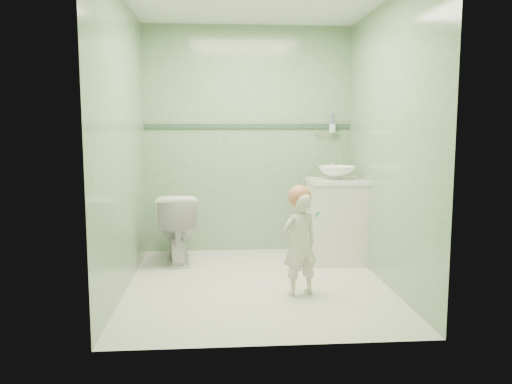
{
  "coord_description": "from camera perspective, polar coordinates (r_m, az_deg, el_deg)",
  "views": [
    {
      "loc": [
        -0.34,
        -4.25,
        1.34
      ],
      "look_at": [
        0.0,
        0.15,
        0.78
      ],
      "focal_mm": 35.93,
      "sensor_mm": 36.0,
      "label": 1
    }
  ],
  "objects": [
    {
      "name": "toilet",
      "position": [
        5.16,
        -8.8,
        -3.94
      ],
      "size": [
        0.45,
        0.71,
        0.69
      ],
      "primitive_type": "imported",
      "rotation": [
        0.0,
        0.0,
        3.23
      ],
      "color": "white",
      "rests_on": "ground"
    },
    {
      "name": "ground",
      "position": [
        4.47,
        0.15,
        -10.22
      ],
      "size": [
        2.5,
        2.5,
        0.0
      ],
      "primitive_type": "plane",
      "color": "silver",
      "rests_on": "ground"
    },
    {
      "name": "hair_cap",
      "position": [
        4.07,
        4.9,
        -0.52
      ],
      "size": [
        0.18,
        0.18,
        0.18
      ],
      "primitive_type": "sphere",
      "color": "#BD6E49",
      "rests_on": "toddler"
    },
    {
      "name": "vanity",
      "position": [
        5.17,
        8.86,
        -3.32
      ],
      "size": [
        0.52,
        0.5,
        0.8
      ],
      "primitive_type": "cube",
      "color": "white",
      "rests_on": "ground"
    },
    {
      "name": "cup_holder",
      "position": [
        5.57,
        8.44,
        7.07
      ],
      "size": [
        0.26,
        0.07,
        0.21
      ],
      "color": "silver",
      "rests_on": "room_shell"
    },
    {
      "name": "room_shell",
      "position": [
        4.26,
        0.16,
        5.35
      ],
      "size": [
        2.5,
        2.54,
        2.4
      ],
      "color": "gray",
      "rests_on": "ground"
    },
    {
      "name": "counter",
      "position": [
        5.11,
        8.95,
        1.2
      ],
      "size": [
        0.54,
        0.52,
        0.04
      ],
      "primitive_type": "cube",
      "color": "white",
      "rests_on": "vanity"
    },
    {
      "name": "trim_stripe",
      "position": [
        5.5,
        -0.88,
        7.35
      ],
      "size": [
        2.2,
        0.02,
        0.05
      ],
      "primitive_type": "cube",
      "color": "#32533C",
      "rests_on": "room_shell"
    },
    {
      "name": "toddler",
      "position": [
        4.11,
        4.9,
        -5.8
      ],
      "size": [
        0.35,
        0.29,
        0.83
      ],
      "primitive_type": "imported",
      "rotation": [
        0.0,
        0.0,
        3.49
      ],
      "color": "beige",
      "rests_on": "ground"
    },
    {
      "name": "faucet",
      "position": [
        5.28,
        8.52,
        3.19
      ],
      "size": [
        0.03,
        0.13,
        0.18
      ],
      "color": "silver",
      "rests_on": "counter"
    },
    {
      "name": "basin",
      "position": [
        5.11,
        8.97,
        2.14
      ],
      "size": [
        0.37,
        0.37,
        0.13
      ],
      "primitive_type": "imported",
      "color": "white",
      "rests_on": "counter"
    },
    {
      "name": "teal_toothbrush",
      "position": [
        3.99,
        6.74,
        -2.45
      ],
      "size": [
        0.1,
        0.14,
        0.08
      ],
      "color": "#11988B",
      "rests_on": "toddler"
    }
  ]
}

